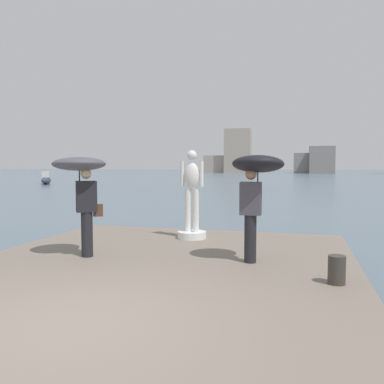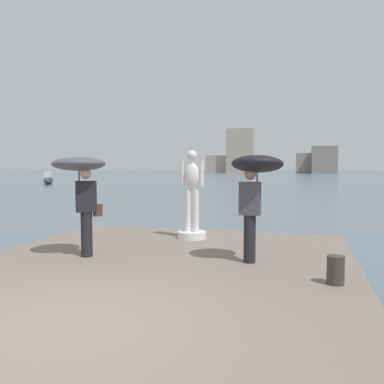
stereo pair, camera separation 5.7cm
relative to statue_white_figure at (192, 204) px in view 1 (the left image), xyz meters
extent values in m
plane|color=slate|center=(0.06, 34.58, -1.24)|extent=(400.00, 400.00, 0.00)
cube|color=slate|center=(0.06, -3.53, -1.04)|extent=(7.08, 9.78, 0.40)
cylinder|color=white|center=(0.00, 0.00, -0.76)|extent=(0.70, 0.70, 0.17)
cylinder|color=white|center=(-0.10, 0.00, -0.16)|extent=(0.15, 0.15, 1.03)
cylinder|color=white|center=(0.10, 0.00, -0.16)|extent=(0.15, 0.15, 1.03)
ellipsoid|color=white|center=(0.00, 0.00, 0.68)|extent=(0.38, 0.26, 0.65)
sphere|color=white|center=(0.00, 0.00, 1.19)|extent=(0.24, 0.24, 0.24)
cylinder|color=white|center=(-0.24, 0.00, 0.74)|extent=(0.10, 0.10, 0.62)
cylinder|color=white|center=(0.24, 0.00, 0.74)|extent=(0.10, 0.10, 0.62)
cylinder|color=black|center=(-1.46, -2.44, -0.40)|extent=(0.22, 0.22, 0.88)
cube|color=black|center=(-1.46, -2.44, 0.34)|extent=(0.45, 0.42, 0.60)
sphere|color=beige|center=(-1.46, -2.44, 0.78)|extent=(0.21, 0.21, 0.21)
cylinder|color=#262626|center=(-1.58, -2.48, 0.65)|extent=(0.02, 0.02, 0.51)
ellipsoid|color=#4C4C56|center=(-1.58, -2.48, 0.97)|extent=(1.42, 1.43, 0.31)
cube|color=#513323|center=(-1.29, -2.30, 0.06)|extent=(0.20, 0.19, 0.24)
cylinder|color=black|center=(1.67, -2.08, -0.40)|extent=(0.22, 0.22, 0.88)
cube|color=#47424C|center=(1.67, -2.08, 0.34)|extent=(0.38, 0.24, 0.60)
sphere|color=#A87A5B|center=(1.67, -2.08, 0.78)|extent=(0.21, 0.21, 0.21)
cylinder|color=#262626|center=(1.80, -2.04, 0.64)|extent=(0.02, 0.02, 0.50)
ellipsoid|color=black|center=(1.80, -2.04, 0.97)|extent=(0.95, 0.97, 0.40)
cylinder|color=#38332D|center=(3.09, -3.09, -0.63)|extent=(0.26, 0.26, 0.43)
ellipsoid|color=#2D384C|center=(-26.84, 32.13, -0.82)|extent=(3.47, 4.85, 0.84)
cube|color=beige|center=(-26.65, 31.81, -0.10)|extent=(1.43, 1.66, 0.70)
cube|color=#A89989|center=(-23.91, 118.89, 1.52)|extent=(7.85, 4.27, 5.53)
cube|color=#A89989|center=(-16.51, 116.96, 5.68)|extent=(8.31, 4.79, 13.84)
cube|color=gray|center=(3.62, 114.90, 1.73)|extent=(5.72, 6.72, 5.95)
cube|color=gray|center=(8.64, 112.29, 2.67)|extent=(7.00, 6.96, 7.81)
camera|label=1|loc=(2.53, -9.32, 0.93)|focal=37.24mm
camera|label=2|loc=(2.58, -9.31, 0.93)|focal=37.24mm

